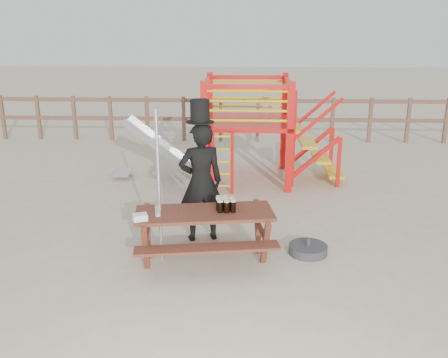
# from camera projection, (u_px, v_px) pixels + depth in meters

# --- Properties ---
(ground) EXTENTS (60.00, 60.00, 0.00)m
(ground) POSITION_uv_depth(u_px,v_px,m) (232.00, 257.00, 6.96)
(ground) COLOR beige
(ground) RESTS_ON ground
(back_fence) EXTENTS (15.09, 0.09, 1.20)m
(back_fence) POSITION_uv_depth(u_px,v_px,m) (239.00, 114.00, 13.40)
(back_fence) COLOR brown
(back_fence) RESTS_ON ground
(playground_fort) EXTENTS (4.71, 1.84, 2.10)m
(playground_fort) POSITION_uv_depth(u_px,v_px,m) (243.00, 128.00, 10.04)
(playground_fort) COLOR red
(playground_fort) RESTS_ON ground
(picnic_table) EXTENTS (2.00, 1.52, 0.71)m
(picnic_table) POSITION_uv_depth(u_px,v_px,m) (205.00, 230.00, 6.73)
(picnic_table) COLOR brown
(picnic_table) RESTS_ON ground
(man_with_hat) EXTENTS (0.74, 0.59, 2.10)m
(man_with_hat) POSITION_uv_depth(u_px,v_px,m) (201.00, 179.00, 7.26)
(man_with_hat) COLOR black
(man_with_hat) RESTS_ON ground
(metal_pole) EXTENTS (0.05, 0.05, 2.09)m
(metal_pole) POSITION_uv_depth(u_px,v_px,m) (159.00, 187.00, 6.57)
(metal_pole) COLOR #B2B2B7
(metal_pole) RESTS_ON ground
(parasol_base) EXTENTS (0.54, 0.54, 0.23)m
(parasol_base) POSITION_uv_depth(u_px,v_px,m) (308.00, 249.00, 7.03)
(parasol_base) COLOR #333337
(parasol_base) RESTS_ON ground
(paper_bag) EXTENTS (0.22, 0.20, 0.08)m
(paper_bag) POSITION_uv_depth(u_px,v_px,m) (140.00, 217.00, 6.35)
(paper_bag) COLOR white
(paper_bag) RESTS_ON picnic_table
(stout_pints) EXTENTS (0.28, 0.26, 0.17)m
(stout_pints) POSITION_uv_depth(u_px,v_px,m) (225.00, 204.00, 6.67)
(stout_pints) COLOR black
(stout_pints) RESTS_ON picnic_table
(empty_glasses) EXTENTS (0.08, 0.08, 0.15)m
(empty_glasses) POSITION_uv_depth(u_px,v_px,m) (158.00, 211.00, 6.48)
(empty_glasses) COLOR silver
(empty_glasses) RESTS_ON picnic_table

